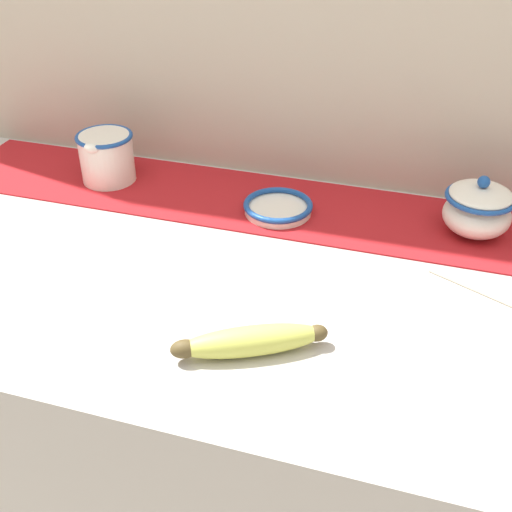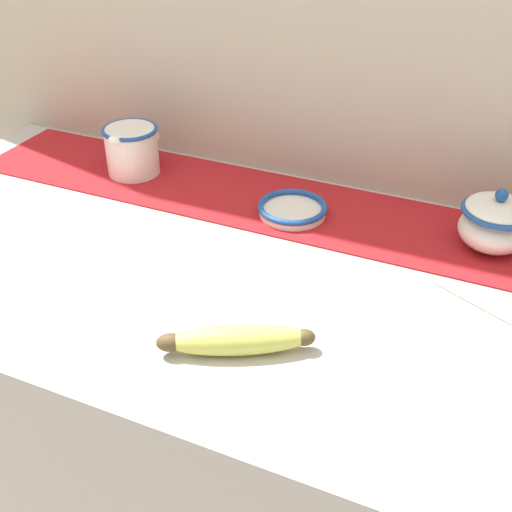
# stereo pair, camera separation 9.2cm
# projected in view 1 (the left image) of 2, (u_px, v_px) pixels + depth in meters

# --- Properties ---
(countertop) EXTENTS (1.50, 0.65, 0.86)m
(countertop) POSITION_uv_depth(u_px,v_px,m) (276.00, 464.00, 1.20)
(countertop) COLOR #B7B2AD
(countertop) RESTS_ON ground_plane
(table_runner) EXTENTS (1.38, 0.21, 0.00)m
(table_runner) POSITION_uv_depth(u_px,v_px,m) (312.00, 210.00, 1.13)
(table_runner) COLOR #A8191E
(table_runner) RESTS_ON countertop
(cream_pitcher) EXTENTS (0.11, 0.12, 0.09)m
(cream_pitcher) POSITION_uv_depth(u_px,v_px,m) (107.00, 155.00, 1.19)
(cream_pitcher) COLOR white
(cream_pitcher) RESTS_ON countertop
(sugar_bowl) EXTENTS (0.11, 0.11, 0.10)m
(sugar_bowl) POSITION_uv_depth(u_px,v_px,m) (478.00, 209.00, 1.03)
(sugar_bowl) COLOR white
(sugar_bowl) RESTS_ON countertop
(small_dish) EXTENTS (0.12, 0.12, 0.02)m
(small_dish) POSITION_uv_depth(u_px,v_px,m) (278.00, 207.00, 1.11)
(small_dish) COLOR white
(small_dish) RESTS_ON countertop
(banana) EXTENTS (0.19, 0.12, 0.04)m
(banana) POSITION_uv_depth(u_px,v_px,m) (250.00, 341.00, 0.81)
(banana) COLOR #CCD156
(banana) RESTS_ON countertop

